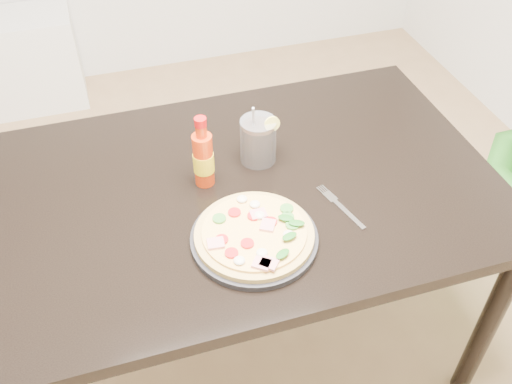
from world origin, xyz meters
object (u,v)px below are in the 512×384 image
object	(u,v)px
pizza	(255,233)
hot_sauce_bottle	(203,158)
dining_table	(244,207)
cola_cup	(258,141)
fork	(339,206)
plate	(254,239)

from	to	relation	value
pizza	hot_sauce_bottle	bearing A→B (deg)	104.82
dining_table	hot_sauce_bottle	size ratio (longest dim) A/B	6.54
cola_cup	fork	world-z (taller)	cola_cup
hot_sauce_bottle	cola_cup	bearing A→B (deg)	17.12
dining_table	plate	world-z (taller)	plate
fork	plate	bearing A→B (deg)	176.32
pizza	hot_sauce_bottle	size ratio (longest dim) A/B	1.38
dining_table	pizza	size ratio (longest dim) A/B	4.75
pizza	fork	xyz separation A→B (m)	(0.25, 0.05, -0.02)
dining_table	hot_sauce_bottle	distance (m)	0.20
dining_table	pizza	distance (m)	0.24
hot_sauce_bottle	fork	bearing A→B (deg)	-32.24
cola_cup	hot_sauce_bottle	bearing A→B (deg)	-162.88
fork	hot_sauce_bottle	bearing A→B (deg)	132.75
plate	pizza	bearing A→B (deg)	-30.49
plate	fork	distance (m)	0.26
plate	cola_cup	world-z (taller)	cola_cup
plate	cola_cup	distance (m)	0.32
pizza	fork	bearing A→B (deg)	11.51
plate	hot_sauce_bottle	xyz separation A→B (m)	(-0.06, 0.25, 0.08)
plate	pizza	distance (m)	0.02
dining_table	fork	world-z (taller)	fork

